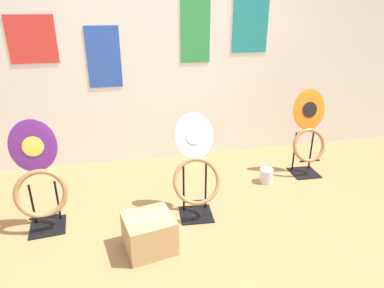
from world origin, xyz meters
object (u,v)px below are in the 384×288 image
at_px(paint_can, 266,175).
at_px(storage_box, 149,233).
at_px(toilet_seat_display_purple_note, 40,184).
at_px(toilet_seat_display_white_plain, 196,170).
at_px(toilet_seat_display_orange_sun, 308,135).

relative_size(paint_can, storage_box, 0.37).
bearing_deg(storage_box, toilet_seat_display_purple_note, 151.23).
distance_m(toilet_seat_display_purple_note, toilet_seat_display_white_plain, 1.25).
bearing_deg(paint_can, toilet_seat_display_white_plain, -155.34).
bearing_deg(toilet_seat_display_white_plain, toilet_seat_display_orange_sun, 20.46).
xyz_separation_m(toilet_seat_display_white_plain, paint_can, (0.84, 0.39, -0.35)).
height_order(toilet_seat_display_white_plain, paint_can, toilet_seat_display_white_plain).
height_order(toilet_seat_display_purple_note, toilet_seat_display_orange_sun, toilet_seat_display_purple_note).
xyz_separation_m(toilet_seat_display_white_plain, storage_box, (-0.44, -0.39, -0.29)).
relative_size(toilet_seat_display_purple_note, storage_box, 2.28).
height_order(toilet_seat_display_purple_note, toilet_seat_display_white_plain, toilet_seat_display_purple_note).
relative_size(toilet_seat_display_purple_note, toilet_seat_display_orange_sun, 1.02).
xyz_separation_m(toilet_seat_display_purple_note, storage_box, (0.80, -0.44, -0.27)).
distance_m(toilet_seat_display_orange_sun, toilet_seat_display_white_plain, 1.42).
distance_m(toilet_seat_display_orange_sun, storage_box, 2.00).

